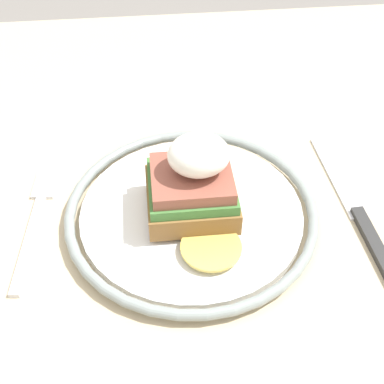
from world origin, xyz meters
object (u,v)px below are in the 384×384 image
at_px(plate, 192,212).
at_px(knife, 359,216).
at_px(sandwich, 194,184).
at_px(fork, 35,221).

bearing_deg(plate, knife, -5.73).
distance_m(sandwich, fork, 0.16).
bearing_deg(knife, plate, 174.27).
relative_size(sandwich, knife, 0.57).
height_order(plate, sandwich, sandwich).
xyz_separation_m(fork, knife, (0.31, -0.02, 0.00)).
bearing_deg(sandwich, fork, 176.25).
bearing_deg(fork, plate, -3.38).
bearing_deg(plate, sandwich, -30.40).
relative_size(plate, fork, 1.56).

